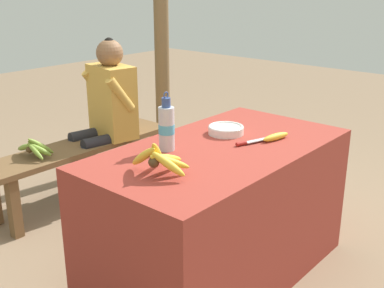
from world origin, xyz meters
TOP-DOWN VIEW (x-y plane):
  - ground_plane at (0.00, 0.00)m, footprint 12.00×12.00m
  - market_counter at (0.00, 0.00)m, footprint 1.32×0.72m
  - banana_bunch_ripe at (-0.43, -0.02)m, footprint 0.19×0.29m
  - serving_bowl at (0.18, 0.10)m, footprint 0.18×0.18m
  - water_bottle at (-0.19, 0.16)m, footprint 0.07×0.07m
  - loose_banana_front at (0.26, -0.15)m, footprint 0.17×0.07m
  - knife at (0.11, -0.08)m, footprint 0.18×0.08m
  - wooden_bench at (0.10, 1.24)m, footprint 1.37×0.32m
  - seated_vendor at (0.32, 1.21)m, footprint 0.44×0.42m
  - banana_bunch_green at (-0.24, 1.24)m, footprint 0.17×0.28m
  - support_post_far at (1.12, 1.46)m, footprint 0.12×0.12m

SIDE VIEW (x-z plane):
  - ground_plane at x=0.00m, z-range 0.00..0.00m
  - wooden_bench at x=0.10m, z-range 0.13..0.53m
  - market_counter at x=0.00m, z-range 0.00..0.69m
  - banana_bunch_green at x=-0.24m, z-range 0.39..0.53m
  - seated_vendor at x=0.32m, z-range 0.07..1.15m
  - knife at x=0.11m, z-range 0.69..0.71m
  - loose_banana_front at x=0.26m, z-range 0.69..0.72m
  - serving_bowl at x=0.18m, z-range 0.69..0.74m
  - banana_bunch_ripe at x=-0.43m, z-range 0.68..0.84m
  - water_bottle at x=-0.19m, z-range 0.66..0.94m
  - support_post_far at x=1.12m, z-range 0.00..2.25m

